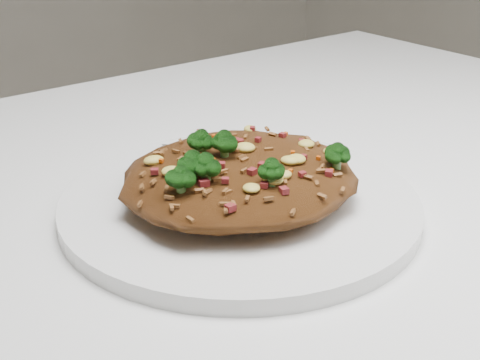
% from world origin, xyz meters
% --- Properties ---
extents(dining_table, '(1.20, 0.80, 0.75)m').
position_xyz_m(dining_table, '(0.00, 0.00, 0.66)').
color(dining_table, white).
rests_on(dining_table, ground).
extents(plate, '(0.30, 0.30, 0.01)m').
position_xyz_m(plate, '(-0.01, -0.03, 0.76)').
color(plate, white).
rests_on(plate, dining_table).
extents(fried_rice, '(0.20, 0.18, 0.06)m').
position_xyz_m(fried_rice, '(-0.01, -0.04, 0.79)').
color(fried_rice, brown).
rests_on(fried_rice, plate).
extents(fork, '(0.12, 0.13, 0.00)m').
position_xyz_m(fork, '(0.05, 0.03, 0.77)').
color(fork, silver).
rests_on(fork, plate).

